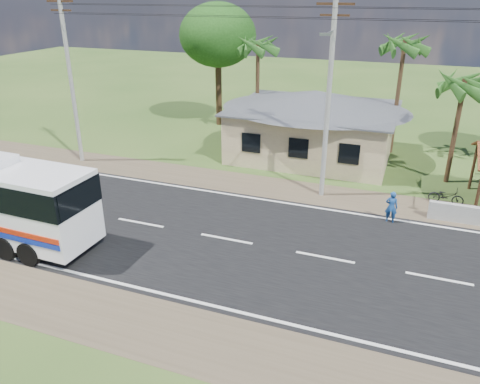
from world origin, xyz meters
name	(u,v)px	position (x,y,z in m)	size (l,w,h in m)	color
ground	(227,239)	(0.00, 0.00, 0.00)	(120.00, 120.00, 0.00)	#294819
road	(227,239)	(0.00, 0.00, 0.01)	(120.00, 16.00, 0.03)	black
house	(314,117)	(1.00, 13.00, 2.64)	(12.40, 10.00, 5.00)	#C8B185
utility_poles	(322,90)	(2.67, 6.49, 5.77)	(32.80, 2.22, 11.00)	#9E9E99
palm_near	(464,84)	(9.50, 11.00, 5.71)	(2.80, 2.80, 6.70)	#47301E
palm_mid	(404,45)	(6.00, 15.50, 7.16)	(2.80, 2.80, 8.20)	#47301E
palm_far	(258,46)	(-4.00, 16.00, 6.68)	(2.80, 2.80, 7.70)	#47301E
tree_behind_house	(218,35)	(-8.00, 18.00, 7.12)	(6.00, 6.00, 9.61)	#47301E
motorcycle	(446,196)	(9.37, 7.60, 0.46)	(0.61, 1.75, 0.92)	black
person	(391,207)	(6.79, 4.41, 0.80)	(0.59, 0.39, 1.61)	navy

